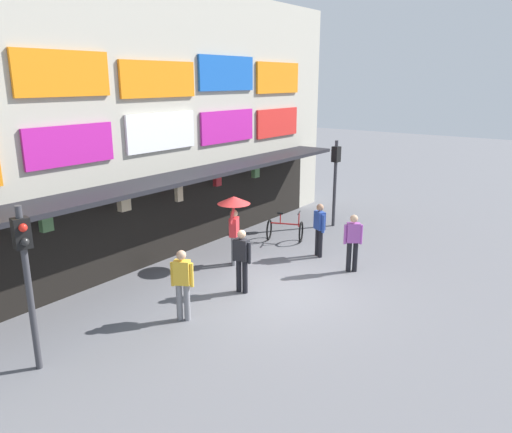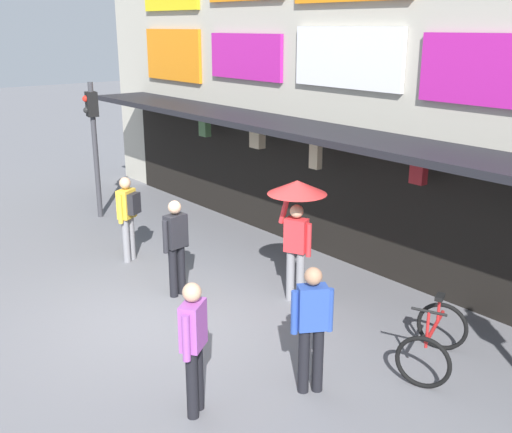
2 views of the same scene
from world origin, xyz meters
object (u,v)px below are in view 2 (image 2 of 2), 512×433
object	(u,v)px
traffic_light_near	(93,129)
bicycle_parked	(433,341)
pedestrian_in_black	(176,243)
pedestrian_in_white	(128,213)
pedestrian_in_purple	(312,323)
pedestrian_in_red	(194,342)
pedestrian_with_umbrella	(297,207)

from	to	relation	value
traffic_light_near	bicycle_parked	bearing A→B (deg)	2.89
pedestrian_in_black	pedestrian_in_white	distance (m)	1.97
pedestrian_in_purple	pedestrian_in_red	xyz separation A→B (m)	(-0.53, -1.38, 0.00)
pedestrian_in_white	pedestrian_with_umbrella	world-z (taller)	pedestrian_with_umbrella
bicycle_parked	pedestrian_in_black	bearing A→B (deg)	-161.27
pedestrian_in_white	bicycle_parked	bearing A→B (deg)	11.68
pedestrian_in_white	pedestrian_in_red	distance (m)	5.28
traffic_light_near	pedestrian_in_red	xyz separation A→B (m)	(8.05, -2.58, -1.19)
bicycle_parked	pedestrian_in_white	distance (m)	6.28
pedestrian_in_black	pedestrian_in_white	world-z (taller)	same
pedestrian_with_umbrella	pedestrian_in_black	bearing A→B (deg)	-135.43
bicycle_parked	pedestrian_in_purple	distance (m)	1.86
pedestrian_in_purple	traffic_light_near	bearing A→B (deg)	172.05
pedestrian_in_black	pedestrian_with_umbrella	world-z (taller)	pedestrian_with_umbrella
traffic_light_near	pedestrian_in_red	world-z (taller)	traffic_light_near
bicycle_parked	pedestrian_in_red	world-z (taller)	pedestrian_in_red
pedestrian_in_black	pedestrian_in_purple	bearing A→B (deg)	-4.08
traffic_light_near	pedestrian_in_white	distance (m)	3.38
pedestrian_in_purple	pedestrian_with_umbrella	xyz separation A→B (m)	(-2.10, 1.66, 0.69)
traffic_light_near	pedestrian_in_red	size ratio (longest dim) A/B	1.90
traffic_light_near	pedestrian_in_red	distance (m)	8.53
pedestrian_in_red	bicycle_parked	bearing A→B (deg)	69.18
traffic_light_near	pedestrian_with_umbrella	distance (m)	6.51
pedestrian_in_white	pedestrian_in_red	world-z (taller)	same
bicycle_parked	pedestrian_in_red	distance (m)	3.30
traffic_light_near	pedestrian_with_umbrella	bearing A→B (deg)	4.11
pedestrian_in_black	pedestrian_with_umbrella	distance (m)	2.13
pedestrian_in_white	pedestrian_with_umbrella	xyz separation A→B (m)	(3.40, 1.27, 0.66)
traffic_light_near	pedestrian_in_black	xyz separation A→B (m)	(5.04, -0.95, -1.19)
traffic_light_near	pedestrian_in_red	bearing A→B (deg)	-17.76
traffic_light_near	pedestrian_with_umbrella	xyz separation A→B (m)	(6.48, 0.46, -0.50)
pedestrian_in_white	pedestrian_with_umbrella	size ratio (longest dim) A/B	0.81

